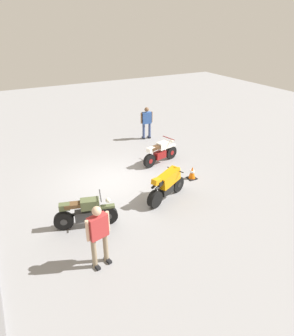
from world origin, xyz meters
name	(u,v)px	position (x,y,z in m)	size (l,w,h in m)	color
ground_plane	(114,182)	(0.00, 0.00, 0.00)	(40.00, 40.00, 0.00)	gray
motorcycle_cream_vintage	(160,153)	(0.67, -2.51, 0.49)	(0.80, 1.93, 1.07)	black
motorcycle_olive_vintage	(85,213)	(-2.26, 1.85, 0.49)	(0.88, 1.92, 1.07)	black
motorcycle_orange_sportbike	(167,184)	(-2.04, -1.21, 0.59)	(0.98, 1.88, 1.14)	black
person_in_red_shirt	(98,232)	(-4.00, 2.01, 1.03)	(0.40, 0.68, 1.78)	gray
person_in_blue_shirt	(147,121)	(3.63, -3.40, 0.98)	(0.35, 0.66, 1.71)	#384772
traffic_cone	(192,173)	(-1.23, -2.89, 0.26)	(0.36, 0.36, 0.53)	black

